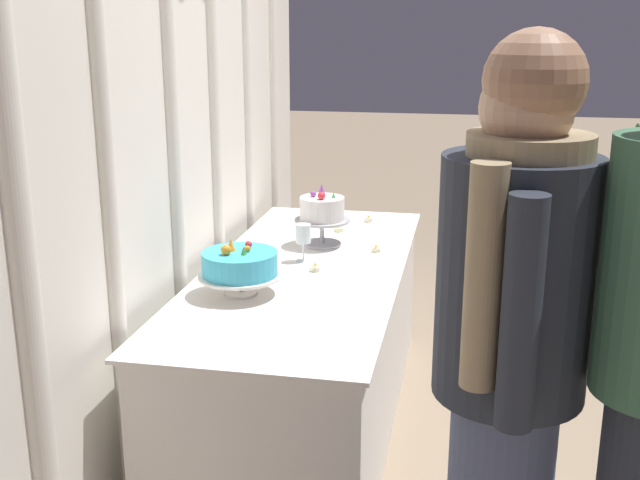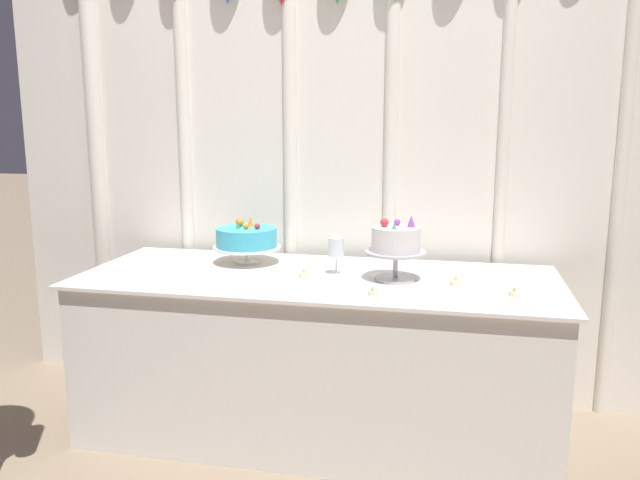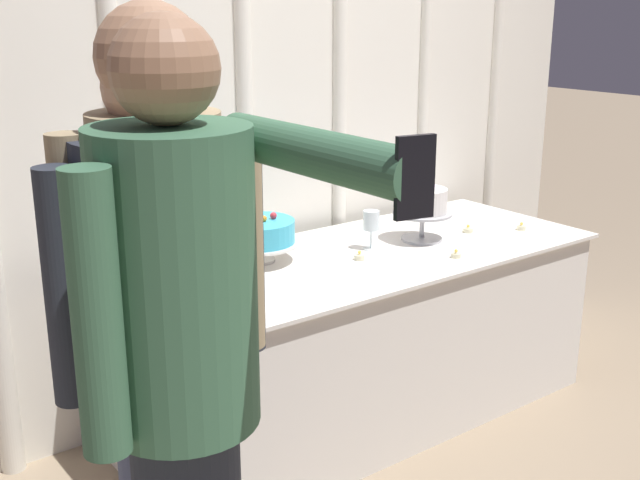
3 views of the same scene
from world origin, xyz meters
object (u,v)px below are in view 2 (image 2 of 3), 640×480
(tealight_near_left, at_px, (373,293))
(cake_display_nearright, at_px, (396,243))
(tealight_far_left, at_px, (304,275))
(tealight_far_right, at_px, (514,293))
(cake_table, at_px, (317,355))
(tealight_near_right, at_px, (456,283))
(cake_display_nearleft, at_px, (247,239))
(wine_glass, at_px, (336,249))

(tealight_near_left, bearing_deg, cake_display_nearright, 76.80)
(tealight_far_left, bearing_deg, tealight_far_right, -7.16)
(cake_table, distance_m, tealight_near_left, 0.53)
(tealight_near_right, bearing_deg, cake_display_nearright, 172.01)
(cake_display_nearright, distance_m, tealight_far_left, 0.41)
(cake_display_nearleft, height_order, tealight_near_right, cake_display_nearleft)
(cake_display_nearright, height_order, wine_glass, cake_display_nearright)
(cake_display_nearright, bearing_deg, wine_glass, 173.01)
(tealight_far_left, bearing_deg, cake_display_nearleft, 146.03)
(cake_display_nearright, xyz_separation_m, tealight_far_right, (0.47, -0.15, -0.15))
(tealight_near_right, bearing_deg, tealight_near_left, -144.26)
(cake_table, distance_m, wine_glass, 0.48)
(cake_display_nearleft, height_order, tealight_far_right, cake_display_nearleft)
(cake_display_nearleft, bearing_deg, cake_table, -24.39)
(wine_glass, height_order, tealight_near_left, wine_glass)
(cake_display_nearright, distance_m, tealight_near_right, 0.29)
(cake_display_nearleft, distance_m, tealight_near_right, 0.99)
(tealight_far_right, bearing_deg, tealight_far_left, 172.84)
(wine_glass, relative_size, tealight_far_right, 3.83)
(tealight_near_left, height_order, tealight_far_right, same)
(cake_display_nearright, height_order, tealight_near_right, cake_display_nearright)
(tealight_far_left, height_order, tealight_far_right, tealight_far_left)
(cake_table, height_order, tealight_far_left, tealight_far_left)
(cake_display_nearleft, distance_m, wine_glass, 0.47)
(cake_display_nearright, distance_m, tealight_far_right, 0.51)
(cake_table, height_order, wine_glass, wine_glass)
(tealight_near_left, bearing_deg, tealight_far_right, 11.25)
(cake_display_nearleft, bearing_deg, tealight_far_left, -33.97)
(cake_table, height_order, cake_display_nearleft, cake_display_nearleft)
(cake_display_nearright, relative_size, tealight_near_left, 6.83)
(tealight_far_right, bearing_deg, wine_glass, 165.74)
(tealight_far_left, bearing_deg, cake_table, 46.49)
(tealight_near_right, bearing_deg, cake_display_nearleft, 167.66)
(wine_glass, relative_size, tealight_far_left, 3.72)
(tealight_near_left, relative_size, tealight_near_right, 0.87)
(tealight_far_left, xyz_separation_m, tealight_near_right, (0.63, 0.01, -0.00))
(cake_table, height_order, tealight_near_left, tealight_near_left)
(cake_display_nearright, height_order, tealight_near_left, cake_display_nearright)
(cake_display_nearleft, distance_m, tealight_far_right, 1.23)
(cake_display_nearleft, distance_m, tealight_far_left, 0.41)
(wine_glass, bearing_deg, cake_display_nearleft, 162.43)
(cake_table, xyz_separation_m, tealight_near_right, (0.58, -0.04, 0.37))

